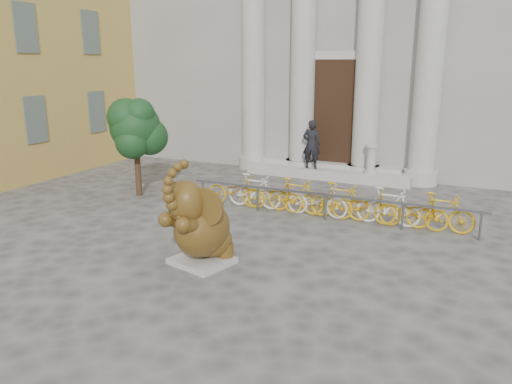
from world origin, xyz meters
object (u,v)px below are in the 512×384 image
at_px(elephant_statue, 200,226).
at_px(tree, 136,128).
at_px(bike_rack, 328,200).
at_px(pedestrian, 311,144).

bearing_deg(elephant_statue, tree, 154.19).
distance_m(bike_rack, tree, 6.31).
distance_m(elephant_statue, bike_rack, 4.51).
height_order(bike_rack, tree, tree).
bearing_deg(bike_rack, tree, -177.22).
bearing_deg(tree, elephant_statue, -40.59).
distance_m(bike_rack, pedestrian, 4.81).
xyz_separation_m(elephant_statue, bike_rack, (1.48, 4.25, -0.33)).
bearing_deg(pedestrian, bike_rack, 105.92).
height_order(elephant_statue, bike_rack, elephant_statue).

